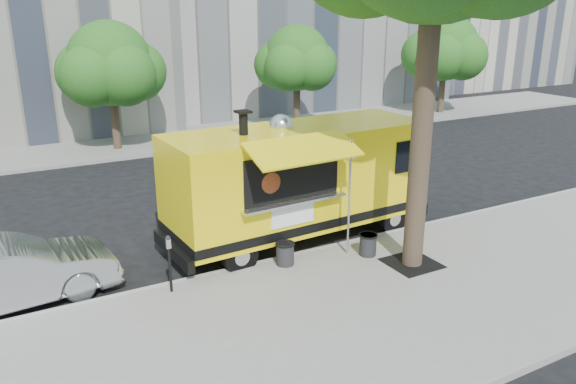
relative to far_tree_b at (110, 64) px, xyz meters
The scene contains 14 objects.
ground 13.30m from the far_tree_b, 85.50° to the right, with size 120.00×120.00×0.00m, color black.
sidewalk 17.15m from the far_tree_b, 86.57° to the right, with size 60.00×6.00×0.15m, color gray.
curb 14.17m from the far_tree_b, 85.80° to the right, with size 60.00×0.14×0.16m, color #999993.
far_sidewalk 3.97m from the far_tree_b, 38.66° to the left, with size 60.00×5.00×0.15m, color gray.
tree_well 16.33m from the far_tree_b, 76.92° to the right, with size 1.20×1.20×0.02m, color black.
far_tree_b is the anchor object (origin of this frame).
far_tree_c 9.01m from the far_tree_b, ahead, with size 3.24×3.24×5.21m.
far_tree_d 19.00m from the far_tree_b, ahead, with size 3.78×3.78×5.64m.
sign_post 14.61m from the far_tree_b, 79.85° to the right, with size 0.28×0.06×3.00m.
parking_meter 14.48m from the far_tree_b, 98.10° to the right, with size 0.11×0.11×1.33m.
food_truck 12.88m from the far_tree_b, 80.47° to the right, with size 7.60×3.77×3.71m.
sedan 14.04m from the far_tree_b, 111.98° to the right, with size 1.57×4.49×1.48m, color #A3A5AA.
trash_bin_left 15.25m from the far_tree_b, 78.55° to the right, with size 0.46×0.46×0.55m.
trash_bin_right 14.47m from the far_tree_b, 86.51° to the right, with size 0.47×0.47×0.56m.
Camera 1 is at (-6.08, -12.29, 6.12)m, focal length 35.00 mm.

